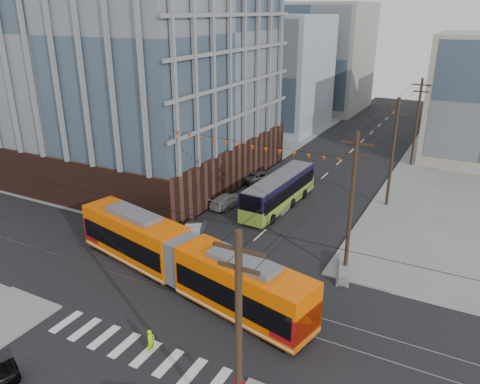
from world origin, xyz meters
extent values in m
plane|color=slate|center=(0.00, 0.00, 0.00)|extent=(160.00, 160.00, 0.00)
cube|color=#381E16|center=(-22.00, 23.00, 14.30)|extent=(30.00, 25.00, 28.60)
cube|color=#8C99A5|center=(-17.00, 52.00, 9.00)|extent=(18.00, 16.00, 18.00)
cube|color=gray|center=(-14.00, 72.00, 10.00)|extent=(16.00, 18.00, 20.00)
cylinder|color=black|center=(8.50, -6.00, 5.50)|extent=(0.30, 0.30, 11.00)
cylinder|color=black|center=(8.50, 56.00, 5.50)|extent=(0.30, 0.30, 11.00)
imported|color=gray|center=(-5.04, 11.21, 0.68)|extent=(2.92, 4.39, 1.37)
imported|color=#B3B3B3|center=(-5.71, 18.39, 0.66)|extent=(2.51, 4.76, 1.31)
imported|color=slate|center=(-6.04, 26.49, 0.62)|extent=(3.45, 4.87, 1.23)
imported|color=#B2E70C|center=(1.01, -2.72, 0.77)|extent=(0.37, 0.56, 1.54)
cube|color=slate|center=(8.30, 11.12, 0.41)|extent=(1.97, 4.15, 0.81)
camera|label=1|loc=(15.82, -19.73, 18.58)|focal=35.00mm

